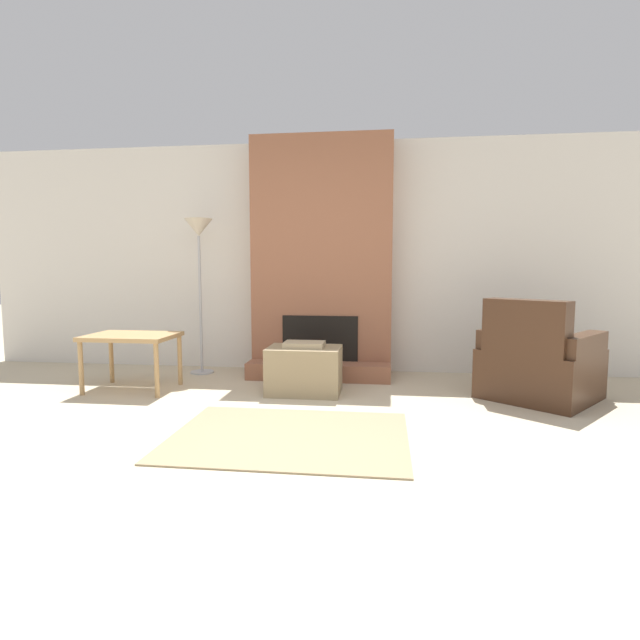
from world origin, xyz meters
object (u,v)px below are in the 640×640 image
(armchair, at_px, (537,367))
(floor_lamp_left, at_px, (199,242))
(ottoman, at_px, (304,369))
(side_table, at_px, (132,341))

(armchair, xyz_separation_m, floor_lamp_left, (-3.41, 0.72, 1.18))
(ottoman, xyz_separation_m, armchair, (2.12, 0.05, 0.07))
(floor_lamp_left, bearing_deg, side_table, -114.49)
(armchair, relative_size, side_table, 1.48)
(ottoman, bearing_deg, armchair, 1.23)
(armchair, height_order, floor_lamp_left, floor_lamp_left)
(armchair, distance_m, floor_lamp_left, 3.68)
(ottoman, relative_size, floor_lamp_left, 0.40)
(side_table, relative_size, floor_lamp_left, 0.48)
(side_table, xyz_separation_m, floor_lamp_left, (0.38, 0.84, 0.99))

